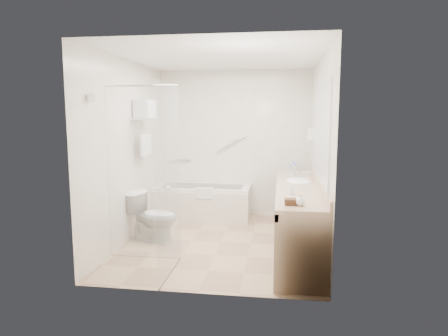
# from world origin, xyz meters

# --- Properties ---
(floor) EXTENTS (3.20, 3.20, 0.00)m
(floor) POSITION_xyz_m (0.00, 0.00, 0.00)
(floor) COLOR tan
(floor) RESTS_ON ground
(ceiling) EXTENTS (2.60, 3.20, 0.10)m
(ceiling) POSITION_xyz_m (0.00, 0.00, 2.50)
(ceiling) COLOR white
(ceiling) RESTS_ON wall_back
(wall_back) EXTENTS (2.60, 0.10, 2.50)m
(wall_back) POSITION_xyz_m (0.00, 1.60, 1.25)
(wall_back) COLOR silver
(wall_back) RESTS_ON ground
(wall_front) EXTENTS (2.60, 0.10, 2.50)m
(wall_front) POSITION_xyz_m (0.00, -1.60, 1.25)
(wall_front) COLOR silver
(wall_front) RESTS_ON ground
(wall_left) EXTENTS (0.10, 3.20, 2.50)m
(wall_left) POSITION_xyz_m (-1.30, 0.00, 1.25)
(wall_left) COLOR silver
(wall_left) RESTS_ON ground
(wall_right) EXTENTS (0.10, 3.20, 2.50)m
(wall_right) POSITION_xyz_m (1.30, 0.00, 1.25)
(wall_right) COLOR silver
(wall_right) RESTS_ON ground
(bathtub) EXTENTS (1.60, 0.73, 0.59)m
(bathtub) POSITION_xyz_m (-0.50, 1.24, 0.28)
(bathtub) COLOR silver
(bathtub) RESTS_ON floor
(grab_bar_short) EXTENTS (0.40, 0.03, 0.03)m
(grab_bar_short) POSITION_xyz_m (-0.95, 1.56, 0.95)
(grab_bar_short) COLOR silver
(grab_bar_short) RESTS_ON wall_back
(grab_bar_long) EXTENTS (0.53, 0.03, 0.33)m
(grab_bar_long) POSITION_xyz_m (-0.05, 1.56, 1.25)
(grab_bar_long) COLOR silver
(grab_bar_long) RESTS_ON wall_back
(shower_enclosure) EXTENTS (0.96, 0.91, 2.11)m
(shower_enclosure) POSITION_xyz_m (-0.63, -0.93, 1.07)
(shower_enclosure) COLOR silver
(shower_enclosure) RESTS_ON floor
(towel_shelf) EXTENTS (0.24, 0.55, 0.81)m
(towel_shelf) POSITION_xyz_m (-1.17, 0.35, 1.75)
(towel_shelf) COLOR silver
(towel_shelf) RESTS_ON wall_left
(vanity_counter) EXTENTS (0.55, 2.70, 0.95)m
(vanity_counter) POSITION_xyz_m (1.02, -0.15, 0.64)
(vanity_counter) COLOR tan
(vanity_counter) RESTS_ON floor
(sink) EXTENTS (0.40, 0.52, 0.14)m
(sink) POSITION_xyz_m (1.05, 0.25, 0.82)
(sink) COLOR silver
(sink) RESTS_ON vanity_counter
(faucet) EXTENTS (0.03, 0.03, 0.14)m
(faucet) POSITION_xyz_m (1.20, 0.25, 0.93)
(faucet) COLOR silver
(faucet) RESTS_ON vanity_counter
(mirror) EXTENTS (0.02, 2.00, 1.20)m
(mirror) POSITION_xyz_m (1.29, -0.15, 1.55)
(mirror) COLOR #B6BCC3
(mirror) RESTS_ON wall_right
(hairdryer_unit) EXTENTS (0.08, 0.10, 0.18)m
(hairdryer_unit) POSITION_xyz_m (1.25, 1.05, 1.45)
(hairdryer_unit) COLOR silver
(hairdryer_unit) RESTS_ON wall_right
(toilet) EXTENTS (0.77, 0.54, 0.68)m
(toilet) POSITION_xyz_m (-0.95, -0.06, 0.34)
(toilet) COLOR silver
(toilet) RESTS_ON floor
(amenity_basket) EXTENTS (0.19, 0.13, 0.06)m
(amenity_basket) POSITION_xyz_m (0.94, -1.23, 0.88)
(amenity_basket) COLOR #442918
(amenity_basket) RESTS_ON vanity_counter
(soap_bottle_a) EXTENTS (0.08, 0.13, 0.06)m
(soap_bottle_a) POSITION_xyz_m (0.93, -0.69, 0.88)
(soap_bottle_a) COLOR silver
(soap_bottle_a) RESTS_ON vanity_counter
(soap_bottle_b) EXTENTS (0.10, 0.13, 0.10)m
(soap_bottle_b) POSITION_xyz_m (1.00, -1.26, 0.90)
(soap_bottle_b) COLOR silver
(soap_bottle_b) RESTS_ON vanity_counter
(water_bottle_left) EXTENTS (0.06, 0.06, 0.19)m
(water_bottle_left) POSITION_xyz_m (1.02, 0.62, 0.94)
(water_bottle_left) COLOR silver
(water_bottle_left) RESTS_ON vanity_counter
(water_bottle_mid) EXTENTS (0.06, 0.06, 0.18)m
(water_bottle_mid) POSITION_xyz_m (1.01, 0.96, 0.93)
(water_bottle_mid) COLOR silver
(water_bottle_mid) RESTS_ON vanity_counter
(water_bottle_right) EXTENTS (0.06, 0.06, 0.19)m
(water_bottle_right) POSITION_xyz_m (0.94, 0.44, 0.94)
(water_bottle_right) COLOR silver
(water_bottle_right) RESTS_ON vanity_counter
(drinking_glass_near) EXTENTS (0.08, 0.08, 0.09)m
(drinking_glass_near) POSITION_xyz_m (1.00, 1.00, 0.89)
(drinking_glass_near) COLOR silver
(drinking_glass_near) RESTS_ON vanity_counter
(drinking_glass_far) EXTENTS (0.09, 0.09, 0.10)m
(drinking_glass_far) POSITION_xyz_m (0.99, 0.32, 0.90)
(drinking_glass_far) COLOR silver
(drinking_glass_far) RESTS_ON vanity_counter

